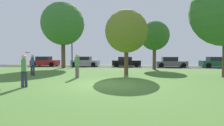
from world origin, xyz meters
TOP-DOWN VIEW (x-y plane):
  - ground_plane at (0.00, 0.00)m, footprint 44.00×44.00m
  - road_strip at (0.00, 16.00)m, footprint 44.00×6.40m
  - oak_tree_right at (-7.53, 12.10)m, footprint 5.42×5.42m
  - oak_tree_center at (0.88, 5.30)m, footprint 3.60×3.60m
  - oak_tree_left at (3.85, 11.50)m, footprint 3.40×3.40m
  - person_thrower at (-6.48, 3.42)m, footprint 0.34×0.39m
  - person_catcher at (-3.92, -1.52)m, footprint 0.34×0.39m
  - person_bystander at (-2.52, 2.57)m, footprint 0.30×0.36m
  - frisbee_disc at (-4.75, 0.09)m, footprint 0.33×0.33m
  - parked_car_red at (-12.02, 15.83)m, footprint 4.04×1.96m
  - parked_car_silver at (-5.83, 16.23)m, footprint 4.06×2.04m
  - parked_car_black at (0.35, 16.34)m, footprint 4.09×2.03m
  - parked_car_grey at (6.53, 15.86)m, footprint 4.11×2.10m
  - parked_car_green at (12.72, 15.93)m, footprint 4.46×2.05m
  - street_lamp_post at (-6.40, 12.20)m, footprint 0.14×0.14m

SIDE VIEW (x-z plane):
  - ground_plane at x=0.00m, z-range 0.00..0.00m
  - road_strip at x=0.00m, z-range 0.00..0.01m
  - parked_car_grey at x=6.53m, z-range -0.07..1.36m
  - parked_car_black at x=0.35m, z-range -0.05..1.37m
  - parked_car_green at x=12.72m, z-range -0.06..1.38m
  - parked_car_silver at x=-5.83m, z-range -0.06..1.39m
  - parked_car_red at x=-12.02m, z-range -0.07..1.40m
  - person_catcher at x=-3.92m, z-range 0.08..1.71m
  - person_thrower at x=-6.48m, z-range 0.09..1.76m
  - person_bystander at x=-2.52m, z-range 0.09..1.80m
  - frisbee_disc at x=-4.75m, z-range 1.76..1.81m
  - street_lamp_post at x=-6.40m, z-range 0.00..4.50m
  - oak_tree_center at x=0.88m, z-range 0.90..6.35m
  - oak_tree_left at x=3.85m, z-range 1.09..6.72m
  - oak_tree_right at x=-7.53m, z-range 1.45..9.82m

